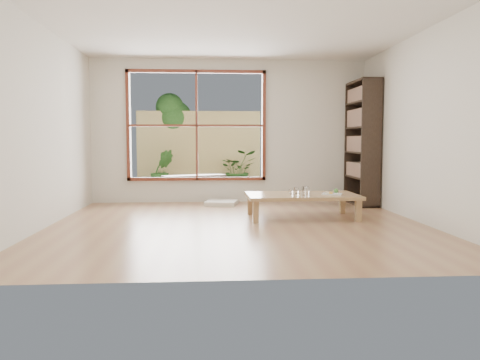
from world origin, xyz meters
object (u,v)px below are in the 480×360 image
object	(u,v)px
garden_bench	(194,178)
food_tray	(333,193)
low_table	(302,197)
bookshelf	(362,143)

from	to	relation	value
garden_bench	food_tray	bearing A→B (deg)	-78.18
low_table	food_tray	world-z (taller)	food_tray
low_table	bookshelf	bearing A→B (deg)	45.11
low_table	bookshelf	world-z (taller)	bookshelf
food_tray	low_table	bearing A→B (deg)	-170.07
food_tray	garden_bench	world-z (taller)	food_tray
low_table	bookshelf	xyz separation A→B (m)	(1.34, 1.38, 0.78)
bookshelf	garden_bench	world-z (taller)	bookshelf
bookshelf	food_tray	world-z (taller)	bookshelf
bookshelf	low_table	bearing A→B (deg)	-134.22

